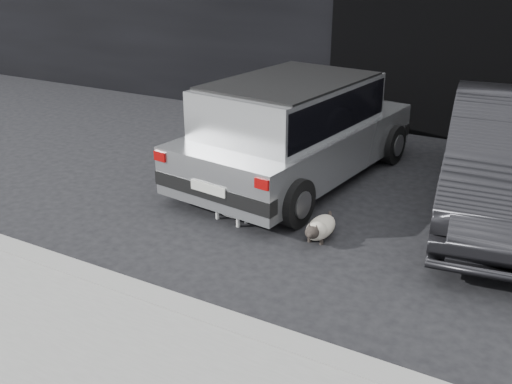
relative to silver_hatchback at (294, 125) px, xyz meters
The scene contains 6 objects.
ground 1.26m from the silver_hatchback, 73.26° to the right, with size 80.00×80.00×0.00m, color black.
garage_opening 3.35m from the silver_hatchback, 67.21° to the left, with size 4.00×0.10×2.60m, color black.
curb 3.83m from the silver_hatchback, 70.08° to the right, with size 18.00×0.25×0.12m, color gray.
silver_hatchback is the anchor object (origin of this frame).
cat_siamese 2.02m from the silver_hatchback, 55.28° to the right, with size 0.31×0.85×0.29m.
cat_white 1.76m from the silver_hatchback, 89.89° to the right, with size 0.86×0.40×0.40m.
Camera 1 is at (3.00, -6.04, 3.02)m, focal length 40.00 mm.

